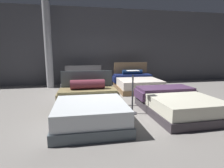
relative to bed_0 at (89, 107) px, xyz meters
The scene contains 8 objects.
ground_plane 1.80m from the bed_0, 53.18° to the left, with size 18.00×18.00×0.02m, color gray.
showroom_back_wall 5.00m from the bed_0, 77.15° to the left, with size 18.00×0.06×3.50m, color #47474C.
bed_0 is the anchor object (origin of this frame).
bed_1 2.16m from the bed_0, ahead, with size 1.59×2.07×0.54m.
bed_2 2.84m from the bed_0, 90.04° to the left, with size 1.62×1.97×0.94m.
bed_3 3.58m from the bed_0, 54.22° to the left, with size 1.72×2.07×1.04m.
price_sign 1.08m from the bed_0, ahead, with size 0.28×0.24×1.07m.
support_pillar 4.48m from the bed_0, 109.28° to the left, with size 0.30×0.30×3.50m, color #99999E.
Camera 1 is at (-1.30, -5.30, 1.51)m, focal length 28.51 mm.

